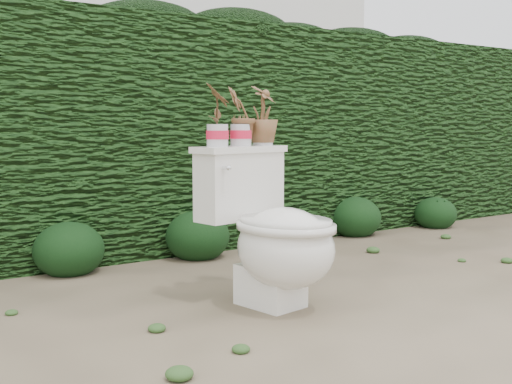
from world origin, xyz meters
TOP-DOWN VIEW (x-y plane):
  - ground at (0.00, 0.00)m, footprint 60.00×60.00m
  - hedge at (0.00, 1.60)m, footprint 8.00×1.00m
  - house_wall at (0.60, 6.00)m, footprint 8.00×3.50m
  - toilet at (-0.22, -0.20)m, footprint 0.56×0.74m
  - potted_plant_left at (-0.40, 0.01)m, footprint 0.16×0.18m
  - potted_plant_center at (-0.25, 0.04)m, footprint 0.18×0.16m
  - potted_plant_right at (-0.10, 0.06)m, footprint 0.23×0.23m
  - liriope_clump_2 at (-0.82, 1.06)m, footprint 0.42×0.42m
  - liriope_clump_3 at (0.04, 1.02)m, footprint 0.43×0.43m
  - liriope_clump_4 at (0.86, 1.01)m, footprint 0.31×0.31m
  - liriope_clump_5 at (1.51, 1.08)m, footprint 0.42×0.42m
  - liriope_clump_6 at (2.36, 0.97)m, footprint 0.36×0.36m

SIDE VIEW (x-z plane):
  - ground at x=0.00m, z-range 0.00..0.00m
  - liriope_clump_4 at x=0.86m, z-range 0.00..0.25m
  - liriope_clump_6 at x=2.36m, z-range 0.00..0.29m
  - liriope_clump_5 at x=1.51m, z-range 0.00..0.34m
  - liriope_clump_2 at x=-0.82m, z-range 0.00..0.34m
  - liriope_clump_3 at x=0.04m, z-range 0.00..0.34m
  - toilet at x=-0.22m, z-range -0.03..0.74m
  - hedge at x=0.00m, z-range 0.00..1.60m
  - potted_plant_center at x=-0.25m, z-range 0.78..1.06m
  - potted_plant_right at x=-0.10m, z-range 0.78..1.07m
  - potted_plant_left at x=-0.40m, z-range 0.78..1.07m
  - house_wall at x=0.60m, z-range 0.00..4.00m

